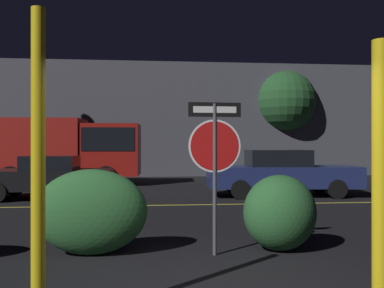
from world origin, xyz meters
TOP-DOWN VIEW (x-y plane):
  - road_center_stripe at (0.00, 7.56)m, footprint 33.90×0.12m
  - stop_sign at (0.32, 2.11)m, footprint 0.82×0.06m
  - yellow_pole_left at (-1.67, -0.40)m, footprint 0.13×0.13m
  - yellow_pole_right at (1.54, -0.46)m, footprint 0.17×0.17m
  - hedge_bush_1 at (-1.56, 2.31)m, footprint 1.72×0.79m
  - hedge_bush_2 at (1.39, 2.29)m, footprint 1.17×0.98m
  - passing_car_1 at (-3.86, 9.41)m, footprint 4.07×1.91m
  - passing_car_2 at (3.65, 9.43)m, footprint 5.07×2.16m
  - delivery_truck at (-4.10, 14.11)m, footprint 6.33×2.59m
  - tree_0 at (6.77, 18.54)m, footprint 3.30×3.30m
  - building_backdrop at (2.59, 20.70)m, footprint 22.37×4.91m

SIDE VIEW (x-z plane):
  - road_center_stripe at x=0.00m, z-range 0.00..0.01m
  - hedge_bush_2 at x=1.39m, z-range 0.00..1.20m
  - hedge_bush_1 at x=-1.56m, z-range 0.00..1.31m
  - passing_car_1 at x=-3.86m, z-range 0.01..1.36m
  - passing_car_2 at x=3.65m, z-range -0.01..1.51m
  - yellow_pole_right at x=1.54m, z-range 0.00..2.69m
  - yellow_pole_left at x=-1.67m, z-range 0.00..2.92m
  - delivery_truck at x=-4.10m, z-range 0.18..2.95m
  - stop_sign at x=0.32m, z-range 0.48..2.81m
  - building_backdrop at x=2.59m, z-range 0.00..6.11m
  - tree_0 at x=6.77m, z-range 1.20..6.95m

